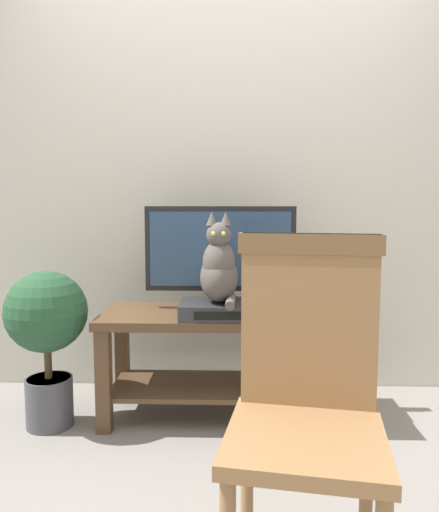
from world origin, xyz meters
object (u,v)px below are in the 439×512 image
tv (220,254)px  book_stack (309,302)px  wooden_chair (307,391)px  tv_stand (220,344)px  potted_plant (47,328)px  cat (219,269)px  media_box (219,309)px

tv → book_stack: 0.53m
book_stack → tv: bearing=170.4°
wooden_chair → book_stack: size_ratio=4.51×
tv_stand → potted_plant: (-0.85, -0.14, 0.11)m
cat → potted_plant: bearing=-178.6°
media_box → wooden_chair: size_ratio=0.37×
tv_stand → book_stack: 0.51m
media_box → wooden_chair: 1.09m
media_box → cat: (0.00, -0.02, 0.20)m
tv → wooden_chair: tv is taller
tv_stand → cat: cat is taller
book_stack → potted_plant: (-1.31, -0.17, -0.10)m
tv → media_box: tv is taller
tv_stand → media_box: (-0.00, -0.11, 0.20)m
tv → potted_plant: (-0.85, -0.24, -0.34)m
cat → media_box: bearing=93.9°
cat → wooden_chair: size_ratio=0.43×
cat → tv: bearing=90.1°
tv_stand → cat: (0.00, -0.12, 0.41)m
tv_stand → tv: (0.00, 0.10, 0.46)m
cat → potted_plant: 0.90m
cat → book_stack: cat is taller
wooden_chair → tv_stand: bearing=103.4°
tv → potted_plant: bearing=-164.0°
wooden_chair → potted_plant: (-1.12, 1.01, -0.09)m
media_box → potted_plant: potted_plant is taller
tv_stand → book_stack: (0.46, 0.02, 0.22)m
cat → potted_plant: size_ratio=0.57×
media_box → potted_plant: (-0.85, -0.04, -0.09)m
media_box → tv_stand: bearing=89.7°
potted_plant → tv_stand: bearing=9.5°
tv → book_stack: size_ratio=3.48×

